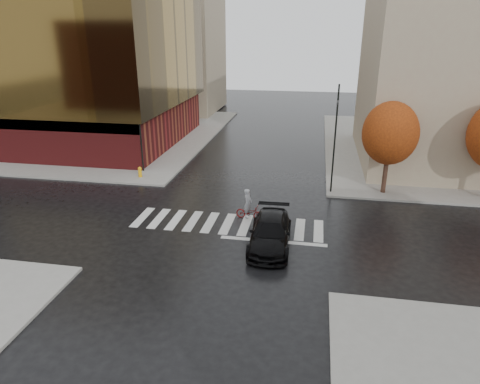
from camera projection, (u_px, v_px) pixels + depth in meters
The scene contains 13 objects.
ground at pixel (226, 227), 25.70m from camera, with size 120.00×120.00×0.00m, color black.
sidewalk_nw at pixel (83, 133), 48.43m from camera, with size 30.00×30.00×0.15m, color gray.
crosswalk at pixel (228, 224), 26.16m from camera, with size 12.00×3.00×0.01m, color silver.
office_glass at pixel (48, 59), 42.88m from camera, with size 27.00×19.00×16.00m.
building_ne_tan at pixel (469, 54), 35.22m from camera, with size 16.00×16.00×18.00m, color gray.
building_nw_far at pixel (167, 36), 58.67m from camera, with size 14.00×12.00×20.00m, color gray.
tree_ne_a at pixel (390, 133), 29.24m from camera, with size 3.80×3.80×6.50m.
sedan at pixel (270, 233), 23.30m from camera, with size 2.19×5.38×1.56m, color black.
cyclist at pixel (249, 209), 26.59m from camera, with size 1.84×0.96×1.99m.
traffic_light_nw at pixel (139, 122), 33.91m from camera, with size 0.22×0.20×7.19m.
traffic_light_ne at pixel (335, 132), 29.33m from camera, with size 0.18×0.21×7.60m.
fire_hydrant at pixel (140, 171), 33.76m from camera, with size 0.30×0.30×0.84m.
manhole at pixel (283, 248), 23.27m from camera, with size 0.61×0.61×0.01m, color #4D411B.
Camera 1 is at (4.95, -22.70, 11.23)m, focal length 32.00 mm.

